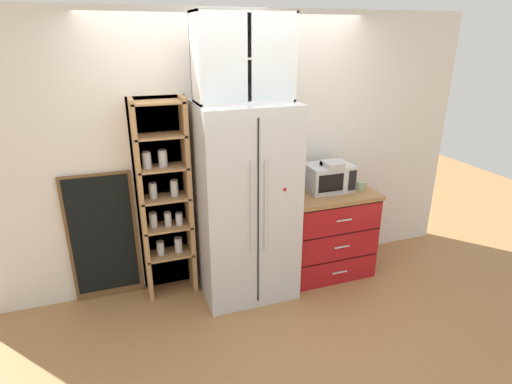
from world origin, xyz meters
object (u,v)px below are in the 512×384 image
Objects in this scene: microwave at (329,177)px; mug_sage at (361,186)px; bottle_cobalt at (294,183)px; refrigerator at (246,203)px; chalkboard_menu at (103,237)px; coffee_maker at (330,176)px.

microwave is 3.74× the size of mug_sage.
mug_sage is 0.69m from bottle_cobalt.
refrigerator is at bearing -170.50° from bottle_cobalt.
microwave is 0.36× the size of chalkboard_menu.
chalkboard_menu is (-1.77, 0.23, -0.39)m from bottle_cobalt.
coffee_maker is 2.20m from chalkboard_menu.
chalkboard_menu is at bearing 174.14° from microwave.
mug_sage is at bearing -7.83° from chalkboard_menu.
refrigerator is at bearing 178.85° from mug_sage.
microwave is 2.20m from chalkboard_menu.
bottle_cobalt is at bearing -179.07° from microwave.
coffee_maker is at bearing 3.26° from refrigerator.
coffee_maker reaches higher than microwave.
microwave is 0.05m from coffee_maker.
refrigerator is 1.19m from mug_sage.
bottle_cobalt is at bearing 170.73° from mug_sage.
refrigerator is at bearing -13.97° from chalkboard_menu.
chalkboard_menu is at bearing 173.02° from coffee_maker.
refrigerator reaches higher than chalkboard_menu.
mug_sage is at bearing -9.27° from bottle_cobalt.
bottle_cobalt is at bearing 174.42° from coffee_maker.
chalkboard_menu reaches higher than mug_sage.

